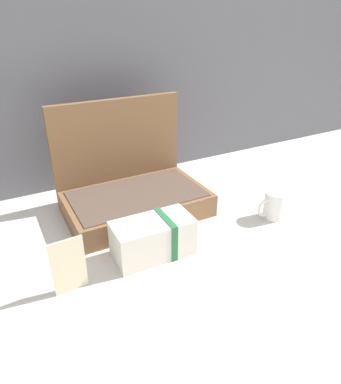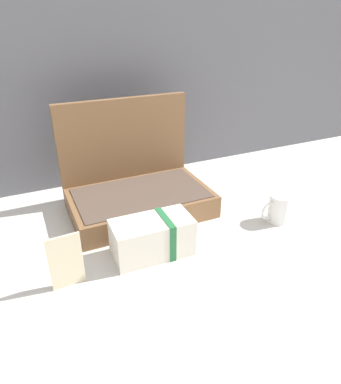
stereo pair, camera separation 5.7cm
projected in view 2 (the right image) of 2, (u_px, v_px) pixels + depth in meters
ground_plane at (171, 242)px, 1.10m from camera, size 6.00×6.00×0.00m
open_suitcase at (137, 188)px, 1.26m from camera, size 0.49×0.32×0.38m
cream_toiletry_bag at (153, 237)px, 1.03m from camera, size 0.24×0.12×0.12m
coffee_mug at (279, 208)px, 1.19m from camera, size 0.11×0.07×0.10m
info_card_left at (66, 262)px, 0.89m from camera, size 0.09×0.01×0.16m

